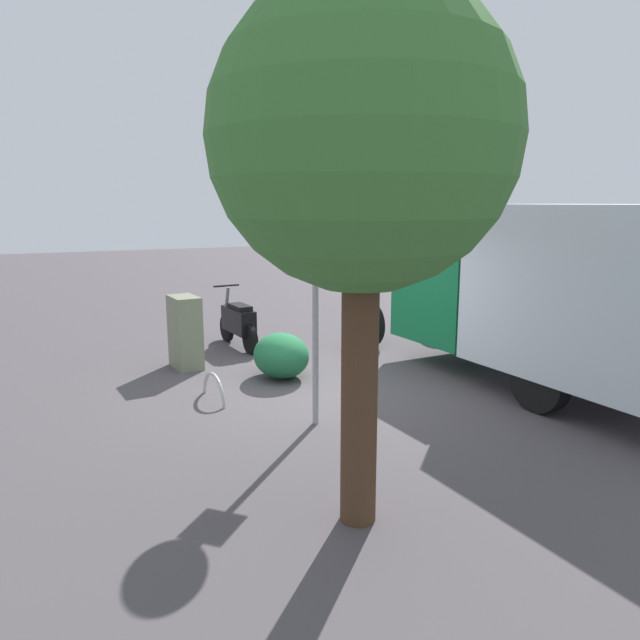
# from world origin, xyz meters

# --- Properties ---
(ground_plane) EXTENTS (60.00, 60.00, 0.00)m
(ground_plane) POSITION_xyz_m (0.00, 0.00, 0.00)
(ground_plane) COLOR #4D474B
(box_truck_near) EXTENTS (7.31, 2.61, 2.84)m
(box_truck_near) POSITION_xyz_m (-1.59, -3.18, 1.58)
(box_truck_near) COLOR black
(box_truck_near) RESTS_ON ground
(motorcycle) EXTENTS (1.81, 0.55, 1.20)m
(motorcycle) POSITION_xyz_m (3.14, 0.41, 0.52)
(motorcycle) COLOR black
(motorcycle) RESTS_ON ground
(stop_sign) EXTENTS (0.71, 0.33, 3.32)m
(stop_sign) POSITION_xyz_m (-1.33, 0.76, 2.22)
(stop_sign) COLOR #9E9EA3
(stop_sign) RESTS_ON ground
(street_tree) EXTENTS (2.55, 2.55, 4.66)m
(street_tree) POSITION_xyz_m (-3.69, 1.39, 3.35)
(street_tree) COLOR #47301E
(street_tree) RESTS_ON ground
(utility_cabinet) EXTENTS (0.75, 0.50, 1.27)m
(utility_cabinet) POSITION_xyz_m (2.11, 1.69, 0.64)
(utility_cabinet) COLOR slate
(utility_cabinet) RESTS_ON ground
(bike_rack_hoop) EXTENTS (0.85, 0.14, 0.85)m
(bike_rack_hoop) POSITION_xyz_m (0.15, 1.72, 0.00)
(bike_rack_hoop) COLOR #B7B7BC
(bike_rack_hoop) RESTS_ON ground
(shrub_near_sign) EXTENTS (1.09, 0.90, 0.75)m
(shrub_near_sign) POSITION_xyz_m (0.84, 0.39, 0.37)
(shrub_near_sign) COLOR #226C40
(shrub_near_sign) RESTS_ON ground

